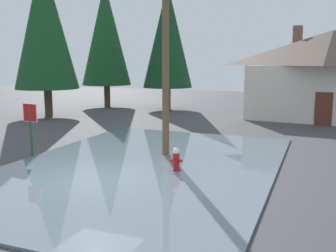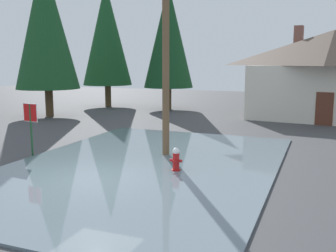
{
  "view_description": "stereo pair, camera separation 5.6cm",
  "coord_description": "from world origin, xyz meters",
  "px_view_note": "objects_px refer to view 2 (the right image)",
  "views": [
    {
      "loc": [
        6.69,
        -10.44,
        3.79
      ],
      "look_at": [
        1.43,
        3.03,
        1.41
      ],
      "focal_mm": 41.81,
      "sensor_mm": 36.0,
      "label": 1
    },
    {
      "loc": [
        6.74,
        -10.42,
        3.79
      ],
      "look_at": [
        1.43,
        3.03,
        1.41
      ],
      "focal_mm": 41.81,
      "sensor_mm": 36.0,
      "label": 2
    }
  ],
  "objects_px": {
    "fire_hydrant": "(176,160)",
    "house": "(332,73)",
    "pine_tree_mid_left": "(107,34)",
    "stop_sign_near": "(31,119)",
    "pine_tree_tall_left": "(45,23)",
    "utility_pole": "(166,57)",
    "pine_tree_short_left": "(168,36)"
  },
  "relations": [
    {
      "from": "utility_pole",
      "to": "pine_tree_tall_left",
      "type": "bearing_deg",
      "value": 146.55
    },
    {
      "from": "fire_hydrant",
      "to": "pine_tree_tall_left",
      "type": "height_order",
      "value": "pine_tree_tall_left"
    },
    {
      "from": "stop_sign_near",
      "to": "pine_tree_mid_left",
      "type": "bearing_deg",
      "value": 110.45
    },
    {
      "from": "stop_sign_near",
      "to": "fire_hydrant",
      "type": "xyz_separation_m",
      "value": [
        6.2,
        -0.02,
        -1.1
      ]
    },
    {
      "from": "utility_pole",
      "to": "pine_tree_short_left",
      "type": "xyz_separation_m",
      "value": [
        -5.76,
        14.91,
        1.8
      ]
    },
    {
      "from": "house",
      "to": "pine_tree_short_left",
      "type": "distance_m",
      "value": 12.38
    },
    {
      "from": "utility_pole",
      "to": "house",
      "type": "relative_size",
      "value": 0.67
    },
    {
      "from": "fire_hydrant",
      "to": "house",
      "type": "relative_size",
      "value": 0.08
    },
    {
      "from": "pine_tree_tall_left",
      "to": "house",
      "type": "bearing_deg",
      "value": 18.51
    },
    {
      "from": "fire_hydrant",
      "to": "utility_pole",
      "type": "bearing_deg",
      "value": 120.25
    },
    {
      "from": "house",
      "to": "pine_tree_short_left",
      "type": "relative_size",
      "value": 1.16
    },
    {
      "from": "pine_tree_tall_left",
      "to": "fire_hydrant",
      "type": "bearing_deg",
      "value": -37.13
    },
    {
      "from": "pine_tree_tall_left",
      "to": "pine_tree_short_left",
      "type": "height_order",
      "value": "pine_tree_tall_left"
    },
    {
      "from": "stop_sign_near",
      "to": "house",
      "type": "height_order",
      "value": "house"
    },
    {
      "from": "fire_hydrant",
      "to": "house",
      "type": "distance_m",
      "value": 17.07
    },
    {
      "from": "house",
      "to": "pine_tree_short_left",
      "type": "bearing_deg",
      "value": 175.79
    },
    {
      "from": "stop_sign_near",
      "to": "house",
      "type": "distance_m",
      "value": 19.69
    },
    {
      "from": "pine_tree_short_left",
      "to": "stop_sign_near",
      "type": "bearing_deg",
      "value": -87.42
    },
    {
      "from": "stop_sign_near",
      "to": "house",
      "type": "xyz_separation_m",
      "value": [
        11.28,
        16.07,
        1.51
      ]
    },
    {
      "from": "fire_hydrant",
      "to": "house",
      "type": "bearing_deg",
      "value": 72.47
    },
    {
      "from": "fire_hydrant",
      "to": "house",
      "type": "height_order",
      "value": "house"
    },
    {
      "from": "utility_pole",
      "to": "pine_tree_tall_left",
      "type": "height_order",
      "value": "pine_tree_tall_left"
    },
    {
      "from": "fire_hydrant",
      "to": "pine_tree_mid_left",
      "type": "bearing_deg",
      "value": 126.45
    },
    {
      "from": "stop_sign_near",
      "to": "fire_hydrant",
      "type": "bearing_deg",
      "value": -0.2
    },
    {
      "from": "stop_sign_near",
      "to": "pine_tree_mid_left",
      "type": "distance_m",
      "value": 18.6
    },
    {
      "from": "fire_hydrant",
      "to": "pine_tree_mid_left",
      "type": "height_order",
      "value": "pine_tree_mid_left"
    },
    {
      "from": "pine_tree_short_left",
      "to": "house",
      "type": "bearing_deg",
      "value": -4.21
    },
    {
      "from": "house",
      "to": "fire_hydrant",
      "type": "bearing_deg",
      "value": -107.53
    },
    {
      "from": "house",
      "to": "pine_tree_mid_left",
      "type": "height_order",
      "value": "pine_tree_mid_left"
    },
    {
      "from": "stop_sign_near",
      "to": "pine_tree_mid_left",
      "type": "height_order",
      "value": "pine_tree_mid_left"
    },
    {
      "from": "stop_sign_near",
      "to": "fire_hydrant",
      "type": "distance_m",
      "value": 6.3
    },
    {
      "from": "pine_tree_mid_left",
      "to": "pine_tree_short_left",
      "type": "bearing_deg",
      "value": 0.48
    }
  ]
}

